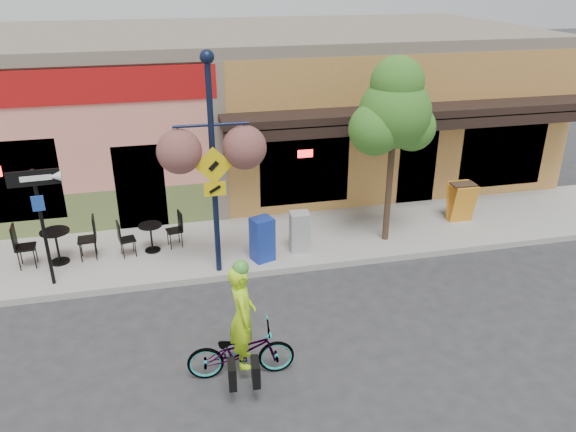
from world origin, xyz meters
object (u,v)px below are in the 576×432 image
object	(u,v)px
building	(236,104)
lamp_post	(213,168)
street_tree	(392,152)
bicycle	(241,351)
newspaper_box_grey	(300,232)
one_way_sign	(44,229)
newspaper_box_blue	(262,239)
cyclist_rider	(243,329)

from	to	relation	value
building	lamp_post	size ratio (longest dim) A/B	3.88
street_tree	lamp_post	bearing A→B (deg)	-171.50
lamp_post	street_tree	xyz separation A→B (m)	(4.12, 0.62, -0.14)
bicycle	newspaper_box_grey	world-z (taller)	newspaper_box_grey
bicycle	one_way_sign	world-z (taller)	one_way_sign
newspaper_box_blue	bicycle	bearing A→B (deg)	-125.48
building	newspaper_box_grey	xyz separation A→B (m)	(0.53, -6.23, -1.63)
one_way_sign	newspaper_box_grey	world-z (taller)	one_way_sign
cyclist_rider	newspaper_box_grey	distance (m)	4.31
building	one_way_sign	xyz separation A→B (m)	(-4.86, -6.53, -0.84)
street_tree	bicycle	bearing A→B (deg)	-136.37
cyclist_rider	lamp_post	size ratio (longest dim) A/B	0.38
lamp_post	newspaper_box_blue	xyz separation A→B (m)	(1.02, 0.26, -1.84)
building	street_tree	size ratio (longest dim) A/B	4.12
cyclist_rider	one_way_sign	size ratio (longest dim) A/B	0.71
cyclist_rider	street_tree	xyz separation A→B (m)	(4.09, 3.95, 1.46)
building	street_tree	bearing A→B (deg)	-66.15
building	bicycle	distance (m)	10.33
street_tree	newspaper_box_grey	bearing A→B (deg)	-177.37
building	street_tree	distance (m)	6.70
lamp_post	newspaper_box_blue	size ratio (longest dim) A/B	4.62
building	newspaper_box_grey	bearing A→B (deg)	-85.12
building	cyclist_rider	world-z (taller)	building
one_way_sign	building	bearing A→B (deg)	49.29
one_way_sign	street_tree	bearing A→B (deg)	-1.04
lamp_post	newspaper_box_blue	bearing A→B (deg)	14.97
building	newspaper_box_blue	world-z (taller)	building
one_way_sign	street_tree	xyz separation A→B (m)	(7.57, 0.40, 0.94)
one_way_sign	street_tree	size ratio (longest dim) A/B	0.57
lamp_post	one_way_sign	xyz separation A→B (m)	(-3.44, 0.21, -1.08)
newspaper_box_blue	street_tree	size ratio (longest dim) A/B	0.23
bicycle	newspaper_box_grey	distance (m)	4.32
bicycle	street_tree	xyz separation A→B (m)	(4.14, 3.95, 1.89)
one_way_sign	newspaper_box_blue	size ratio (longest dim) A/B	2.49
bicycle	one_way_sign	size ratio (longest dim) A/B	0.70
bicycle	newspaper_box_grey	bearing A→B (deg)	-22.81
newspaper_box_grey	street_tree	bearing A→B (deg)	6.35
newspaper_box_blue	newspaper_box_grey	xyz separation A→B (m)	(0.93, 0.26, -0.04)
building	bicycle	world-z (taller)	building
lamp_post	one_way_sign	bearing A→B (deg)	177.32
bicycle	cyclist_rider	size ratio (longest dim) A/B	0.99
lamp_post	street_tree	size ratio (longest dim) A/B	1.06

